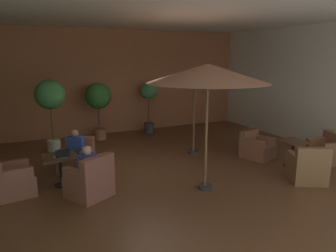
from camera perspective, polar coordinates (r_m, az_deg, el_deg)
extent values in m
cube|color=brown|center=(8.48, 1.32, -7.29)|extent=(9.99, 9.08, 0.02)
cube|color=#A66441|center=(12.21, -8.20, 8.04)|extent=(9.99, 0.08, 3.89)
cube|color=silver|center=(11.16, 24.94, 6.62)|extent=(0.08, 9.08, 3.89)
cube|color=silver|center=(8.06, 1.47, 20.05)|extent=(9.99, 9.08, 0.06)
cylinder|color=black|center=(7.62, -18.86, -10.13)|extent=(0.33, 0.33, 0.02)
cylinder|color=black|center=(7.51, -19.03, -7.87)|extent=(0.07, 0.07, 0.66)
cube|color=#472E1E|center=(7.40, -19.22, -5.34)|extent=(0.76, 0.76, 0.03)
cube|color=#8B5446|center=(7.41, -26.28, -9.64)|extent=(0.86, 0.84, 0.45)
cube|color=#8B5446|center=(7.59, -26.47, -6.47)|extent=(0.61, 0.22, 0.22)
cube|color=#8B5446|center=(7.02, -25.90, -7.90)|extent=(0.61, 0.22, 0.22)
cube|color=brown|center=(6.83, -14.28, -10.61)|extent=(1.04, 1.05, 0.45)
cube|color=brown|center=(6.44, -12.76, -7.53)|extent=(0.76, 0.51, 0.48)
cube|color=brown|center=(6.56, -16.74, -8.59)|extent=(0.43, 0.61, 0.22)
cube|color=brown|center=(6.92, -12.69, -7.27)|extent=(0.43, 0.61, 0.22)
cube|color=#935740|center=(8.39, -16.40, -6.49)|extent=(1.05, 1.06, 0.41)
cube|color=#935740|center=(8.54, -15.85, -3.22)|extent=(0.75, 0.52, 0.42)
cube|color=#935740|center=(8.16, -14.66, -4.70)|extent=(0.44, 0.61, 0.19)
cube|color=#935740|center=(8.37, -18.56, -4.51)|extent=(0.44, 0.61, 0.19)
cylinder|color=black|center=(9.05, 21.68, -6.76)|extent=(0.43, 0.43, 0.02)
cylinder|color=black|center=(8.96, 21.84, -4.83)|extent=(0.07, 0.07, 0.66)
cube|color=#4E311D|center=(8.87, 22.02, -2.67)|extent=(0.67, 0.67, 0.03)
cube|color=brown|center=(9.63, 26.70, -4.90)|extent=(0.88, 0.86, 0.41)
cube|color=brown|center=(9.71, 28.25, -2.31)|extent=(0.30, 0.75, 0.44)
cube|color=brown|center=(9.30, 27.91, -3.53)|extent=(0.60, 0.23, 0.24)
cube|color=brown|center=(9.73, 25.53, -2.63)|extent=(0.60, 0.23, 0.24)
cube|color=brown|center=(9.43, 16.13, -4.39)|extent=(0.99, 1.00, 0.40)
cube|color=brown|center=(9.48, 14.65, -1.82)|extent=(0.79, 0.42, 0.36)
cube|color=brown|center=(9.60, 17.40, -2.34)|extent=(0.34, 0.64, 0.19)
cube|color=brown|center=(9.06, 15.48, -3.07)|extent=(0.34, 0.64, 0.19)
cube|color=brown|center=(8.08, 24.01, -7.64)|extent=(1.03, 1.04, 0.45)
cube|color=brown|center=(7.67, 25.08, -5.25)|extent=(0.73, 0.51, 0.44)
cube|color=brown|center=(7.91, 22.01, -5.38)|extent=(0.40, 0.59, 0.20)
cube|color=brown|center=(8.13, 26.16, -5.29)|extent=(0.40, 0.59, 0.20)
cylinder|color=#2D2D2D|center=(9.57, 4.67, -4.70)|extent=(0.32, 0.32, 0.08)
cylinder|color=brown|center=(9.29, 4.80, 2.19)|extent=(0.06, 0.06, 2.41)
cone|color=#A16947|center=(9.16, 4.92, 8.93)|extent=(2.50, 2.50, 0.33)
cylinder|color=#2D2D2D|center=(7.10, 6.76, -10.99)|extent=(0.32, 0.32, 0.08)
cylinder|color=brown|center=(6.69, 7.04, -0.70)|extent=(0.06, 0.06, 2.68)
cone|color=#9E664D|center=(6.53, 7.32, 9.56)|extent=(2.56, 2.56, 0.40)
cylinder|color=beige|center=(9.97, -20.14, -3.64)|extent=(0.38, 0.38, 0.45)
cylinder|color=brown|center=(9.80, -20.45, 0.41)|extent=(0.06, 0.06, 0.99)
sphere|color=#408147|center=(9.67, -20.84, 5.43)|extent=(0.87, 0.87, 0.87)
cylinder|color=#3B3836|center=(11.98, -3.50, -0.35)|extent=(0.35, 0.35, 0.41)
cylinder|color=brown|center=(11.85, -3.55, 2.85)|extent=(0.06, 0.06, 0.94)
sphere|color=#397C4A|center=(11.75, -3.59, 6.43)|extent=(0.64, 0.64, 0.64)
cylinder|color=#A45E44|center=(11.35, -12.38, -1.44)|extent=(0.43, 0.43, 0.38)
cylinder|color=brown|center=(11.23, -12.51, 1.44)|extent=(0.06, 0.06, 0.79)
sphere|color=#2C692C|center=(11.11, -12.70, 5.37)|extent=(0.90, 0.90, 0.90)
cube|color=#2C44A1|center=(8.26, -16.59, -3.53)|extent=(0.44, 0.37, 0.49)
sphere|color=#AF755C|center=(8.18, -16.73, -1.29)|extent=(0.20, 0.20, 0.20)
cube|color=#354494|center=(6.66, -14.49, -7.00)|extent=(0.41, 0.37, 0.46)
sphere|color=tan|center=(6.57, -14.63, -4.38)|extent=(0.19, 0.19, 0.19)
cylinder|color=white|center=(7.38, -18.32, -4.75)|extent=(0.08, 0.08, 0.11)
cube|color=#9EA0A5|center=(7.32, -18.95, -5.33)|extent=(0.34, 0.27, 0.01)
cube|color=black|center=(7.19, -18.74, -4.80)|extent=(0.31, 0.07, 0.19)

